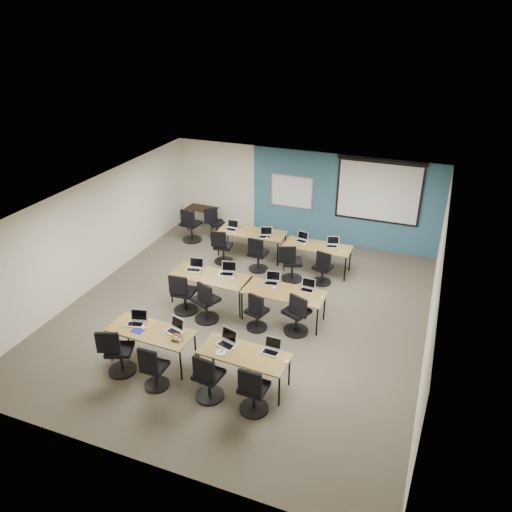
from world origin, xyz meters
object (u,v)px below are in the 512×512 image
at_px(laptop_10, 302,239).
at_px(training_table_mid_left, 210,277).
at_px(laptop_11, 332,244).
at_px(task_chair_9, 258,257).
at_px(laptop_2, 227,341).
at_px(task_chair_2, 208,381).
at_px(whiteboard, 292,192).
at_px(laptop_7, 308,287).
at_px(laptop_8, 232,227).
at_px(task_chair_10, 291,266).
at_px(training_table_front_left, 151,333).
at_px(training_table_front_right, 244,355).
at_px(laptop_5, 228,271).
at_px(task_chair_7, 297,317).
at_px(task_chair_11, 323,270).
at_px(task_chair_0, 118,355).
at_px(task_chair_8, 222,249).
at_px(task_chair_3, 253,393).
at_px(laptop_4, 195,267).
at_px(spare_chair_a, 216,226).
at_px(laptop_0, 137,320).
at_px(laptop_6, 272,280).
at_px(laptop_3, 272,348).
at_px(task_chair_4, 183,296).
at_px(laptop_1, 176,328).
at_px(task_chair_1, 154,371).
at_px(training_table_mid_right, 284,293).
at_px(training_table_back_right, 318,247).
at_px(spare_chair_b, 191,228).
at_px(projector_screen, 379,188).
at_px(laptop_9, 265,234).
at_px(task_chair_6, 257,314).
at_px(utility_table, 202,211).

bearing_deg(laptop_10, training_table_mid_left, -106.14).
bearing_deg(laptop_11, task_chair_9, -174.19).
distance_m(laptop_2, task_chair_2, 0.82).
xyz_separation_m(whiteboard, laptop_7, (1.68, -4.11, -0.66)).
xyz_separation_m(laptop_2, task_chair_9, (-0.98, 4.14, -0.39)).
distance_m(laptop_8, task_chair_10, 2.28).
distance_m(training_table_front_left, training_table_front_right, 1.96).
height_order(laptop_5, task_chair_9, laptop_5).
distance_m(task_chair_7, task_chair_11, 2.30).
bearing_deg(task_chair_0, task_chair_8, 70.36).
xyz_separation_m(task_chair_0, task_chair_3, (2.78, -0.04, -0.01)).
height_order(training_table_mid_left, laptop_4, laptop_4).
xyz_separation_m(laptop_8, spare_chair_a, (-0.88, 0.76, -0.39)).
height_order(laptop_0, laptop_6, laptop_0).
xyz_separation_m(laptop_3, task_chair_4, (-2.68, 1.55, -0.37)).
height_order(training_table_front_right, task_chair_11, task_chair_11).
height_order(task_chair_3, spare_chair_a, task_chair_3).
distance_m(laptop_1, task_chair_11, 4.50).
relative_size(task_chair_1, task_chair_4, 0.93).
distance_m(whiteboard, laptop_5, 4.13).
height_order(training_table_front_left, task_chair_11, task_chair_11).
distance_m(laptop_11, spare_chair_a, 3.87).
relative_size(training_table_mid_right, training_table_back_right, 1.05).
relative_size(training_table_front_left, training_table_back_right, 0.97).
height_order(training_table_mid_left, task_chair_0, task_chair_0).
bearing_deg(training_table_front_right, task_chair_1, -152.63).
xyz_separation_m(training_table_front_left, task_chair_10, (1.56, 4.11, -0.26)).
xyz_separation_m(laptop_2, spare_chair_b, (-3.51, 5.17, -0.36)).
bearing_deg(laptop_6, laptop_5, 166.41).
height_order(laptop_3, laptop_4, laptop_4).
relative_size(laptop_2, task_chair_8, 0.36).
xyz_separation_m(projector_screen, task_chair_11, (-0.87, -2.47, -1.49)).
relative_size(laptop_9, laptop_10, 1.07).
bearing_deg(task_chair_6, laptop_1, -108.95).
distance_m(laptop_3, laptop_11, 4.76).
bearing_deg(laptop_0, spare_chair_a, 85.18).
relative_size(task_chair_8, laptop_10, 3.21).
xyz_separation_m(laptop_2, task_chair_6, (-0.03, 1.60, -0.41)).
bearing_deg(laptop_6, laptop_10, 78.41).
distance_m(task_chair_4, spare_chair_b, 3.90).
bearing_deg(laptop_5, laptop_3, -64.62).
xyz_separation_m(task_chair_6, laptop_11, (0.87, 3.25, 0.40)).
height_order(training_table_mid_left, laptop_7, laptop_7).
height_order(training_table_mid_left, training_table_mid_right, same).
relative_size(laptop_11, spare_chair_a, 0.32).
distance_m(laptop_3, laptop_4, 3.59).
xyz_separation_m(training_table_front_left, task_chair_6, (1.53, 1.75, -0.29)).
bearing_deg(task_chair_9, task_chair_6, -67.76).
bearing_deg(task_chair_2, laptop_2, 91.34).
bearing_deg(utility_table, laptop_11, -12.93).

